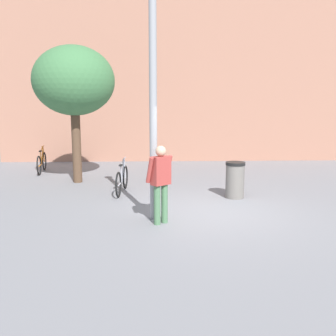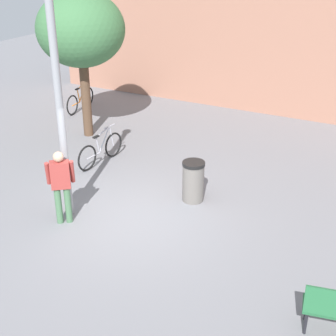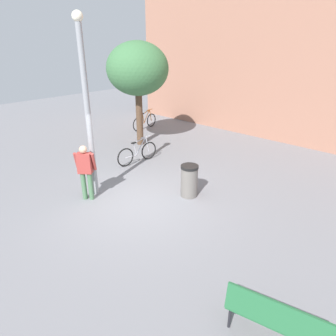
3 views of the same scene
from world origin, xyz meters
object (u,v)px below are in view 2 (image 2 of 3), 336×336
(person_by_lamppost, at_px, (61,183))
(bicycle_silver, at_px, (101,150))
(lamppost, at_px, (58,95))
(plaza_tree, at_px, (81,30))
(bicycle_orange, at_px, (81,100))
(trash_bin, at_px, (193,181))

(person_by_lamppost, relative_size, bicycle_silver, 0.92)
(lamppost, bearing_deg, plaza_tree, 121.31)
(lamppost, distance_m, plaza_tree, 4.83)
(person_by_lamppost, relative_size, plaza_tree, 0.38)
(plaza_tree, height_order, bicycle_silver, plaza_tree)
(lamppost, distance_m, bicycle_orange, 7.68)
(bicycle_orange, bearing_deg, bicycle_silver, -46.23)
(trash_bin, bearing_deg, bicycle_silver, 166.98)
(lamppost, relative_size, person_by_lamppost, 3.02)
(plaza_tree, bearing_deg, bicycle_silver, -44.61)
(bicycle_orange, bearing_deg, trash_bin, -32.95)
(bicycle_orange, distance_m, trash_bin, 7.64)
(plaza_tree, xyz_separation_m, trash_bin, (4.71, -2.29, -2.74))
(lamppost, height_order, bicycle_orange, lamppost)
(lamppost, height_order, person_by_lamppost, lamppost)
(plaza_tree, height_order, trash_bin, plaza_tree)
(plaza_tree, relative_size, trash_bin, 4.41)
(plaza_tree, bearing_deg, lamppost, -58.69)
(bicycle_silver, distance_m, trash_bin, 3.21)
(plaza_tree, distance_m, trash_bin, 5.91)
(lamppost, relative_size, bicycle_orange, 2.79)
(lamppost, height_order, bicycle_silver, lamppost)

